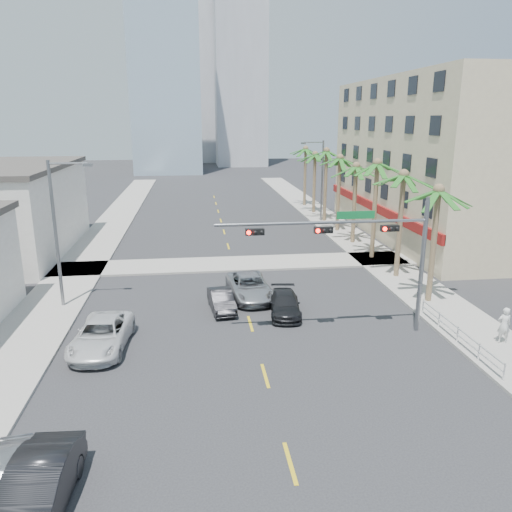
{
  "coord_description": "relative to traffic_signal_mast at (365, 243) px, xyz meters",
  "views": [
    {
      "loc": [
        -2.93,
        -16.18,
        11.29
      ],
      "look_at": [
        0.55,
        11.8,
        3.5
      ],
      "focal_mm": 35.0,
      "sensor_mm": 36.0,
      "label": 1
    }
  ],
  "objects": [
    {
      "name": "palm_tree_3",
      "position": [
        5.82,
        19.65,
        2.02
      ],
      "size": [
        4.8,
        4.8,
        7.8
      ],
      "color": "brown",
      "rests_on": "ground"
    },
    {
      "name": "palm_tree_1",
      "position": [
        5.82,
        9.25,
        2.37
      ],
      "size": [
        4.8,
        4.8,
        8.16
      ],
      "color": "brown",
      "rests_on": "ground"
    },
    {
      "name": "palm_tree_2",
      "position": [
        5.82,
        14.45,
        2.72
      ],
      "size": [
        4.8,
        4.8,
        8.52
      ],
      "color": "brown",
      "rests_on": "ground"
    },
    {
      "name": "ground",
      "position": [
        -5.78,
        -7.95,
        -5.06
      ],
      "size": [
        260.0,
        260.0,
        0.0
      ],
      "primitive_type": "plane",
      "color": "#262628",
      "rests_on": "ground"
    },
    {
      "name": "tower_far_left",
      "position": [
        -13.78,
        87.05,
        18.94
      ],
      "size": [
        14.0,
        14.0,
        48.0
      ],
      "primitive_type": "cube",
      "color": "#99B2C6",
      "rests_on": "ground"
    },
    {
      "name": "palm_tree_6",
      "position": [
        5.82,
        35.25,
        2.02
      ],
      "size": [
        4.8,
        4.8,
        7.8
      ],
      "color": "brown",
      "rests_on": "ground"
    },
    {
      "name": "sidewalk_cross",
      "position": [
        -5.78,
        14.05,
        -4.99
      ],
      "size": [
        80.0,
        4.0,
        0.15
      ],
      "primitive_type": "cube",
      "color": "gray",
      "rests_on": "ground"
    },
    {
      "name": "guardrail",
      "position": [
        4.52,
        -1.95,
        -4.39
      ],
      "size": [
        0.08,
        8.08,
        1.0
      ],
      "color": "silver",
      "rests_on": "ground"
    },
    {
      "name": "building_right",
      "position": [
        16.21,
        22.05,
        2.43
      ],
      "size": [
        15.25,
        28.0,
        15.0
      ],
      "color": "#C4B08A",
      "rests_on": "ground"
    },
    {
      "name": "car_parked_near",
      "position": [
        -14.78,
        -10.4,
        -4.41
      ],
      "size": [
        1.93,
        3.97,
        1.3
      ],
      "primitive_type": "imported",
      "rotation": [
        0.0,
        0.0,
        0.11
      ],
      "color": "silver",
      "rests_on": "ground"
    },
    {
      "name": "car_lane_right",
      "position": [
        -3.57,
        3.29,
        -4.44
      ],
      "size": [
        2.2,
        4.46,
        1.25
      ],
      "primitive_type": "imported",
      "rotation": [
        0.0,
        0.0,
        -0.11
      ],
      "color": "black",
      "rests_on": "ground"
    },
    {
      "name": "tower_far_center",
      "position": [
        -8.78,
        117.05,
        15.94
      ],
      "size": [
        16.0,
        16.0,
        42.0
      ],
      "primitive_type": "cube",
      "color": "#ADADB2",
      "rests_on": "ground"
    },
    {
      "name": "sidewalk_right",
      "position": [
        6.22,
        12.05,
        -4.99
      ],
      "size": [
        4.0,
        120.0,
        0.15
      ],
      "primitive_type": "cube",
      "color": "gray",
      "rests_on": "ground"
    },
    {
      "name": "pedestrian",
      "position": [
        6.78,
        -2.29,
        -3.96
      ],
      "size": [
        0.72,
        0.49,
        1.91
      ],
      "primitive_type": "imported",
      "rotation": [
        0.0,
        0.0,
        3.09
      ],
      "color": "silver",
      "rests_on": "sidewalk_right"
    },
    {
      "name": "palm_tree_7",
      "position": [
        5.82,
        40.45,
        2.37
      ],
      "size": [
        4.8,
        4.8,
        8.16
      ],
      "color": "brown",
      "rests_on": "ground"
    },
    {
      "name": "car_lane_left",
      "position": [
        -7.28,
        4.4,
        -4.44
      ],
      "size": [
        1.72,
        3.89,
        1.24
      ],
      "primitive_type": "imported",
      "rotation": [
        0.0,
        0.0,
        0.11
      ],
      "color": "black",
      "rests_on": "ground"
    },
    {
      "name": "palm_tree_5",
      "position": [
        5.82,
        30.05,
        2.72
      ],
      "size": [
        4.8,
        4.8,
        8.52
      ],
      "color": "brown",
      "rests_on": "ground"
    },
    {
      "name": "palm_tree_0",
      "position": [
        5.82,
        4.05,
        2.02
      ],
      "size": [
        4.8,
        4.8,
        7.8
      ],
      "color": "brown",
      "rests_on": "ground"
    },
    {
      "name": "streetlight_right",
      "position": [
        5.21,
        30.05,
        -0.0
      ],
      "size": [
        2.55,
        0.25,
        9.0
      ],
      "color": "slate",
      "rests_on": "ground"
    },
    {
      "name": "car_parked_far",
      "position": [
        -13.58,
        -0.19,
        -4.31
      ],
      "size": [
        2.92,
        5.6,
        1.51
      ],
      "primitive_type": "imported",
      "rotation": [
        0.0,
        0.0,
        -0.08
      ],
      "color": "silver",
      "rests_on": "ground"
    },
    {
      "name": "car_lane_center",
      "position": [
        -5.34,
        6.34,
        -4.3
      ],
      "size": [
        2.94,
        5.64,
        1.52
      ],
      "primitive_type": "imported",
      "rotation": [
        0.0,
        0.0,
        0.08
      ],
      "color": "#AFB0B4",
      "rests_on": "ground"
    },
    {
      "name": "car_parked_mid",
      "position": [
        -13.58,
        -11.16,
        -4.27
      ],
      "size": [
        1.92,
        4.88,
        1.58
      ],
      "primitive_type": "imported",
      "rotation": [
        0.0,
        0.0,
        -0.05
      ],
      "color": "black",
      "rests_on": "ground"
    },
    {
      "name": "tower_far_right",
      "position": [
        3.22,
        102.05,
        24.94
      ],
      "size": [
        12.0,
        12.0,
        60.0
      ],
      "primitive_type": "cube",
      "color": "#ADADB2",
      "rests_on": "ground"
    },
    {
      "name": "sidewalk_left",
      "position": [
        -17.78,
        12.05,
        -4.99
      ],
      "size": [
        4.0,
        120.0,
        0.15
      ],
      "primitive_type": "cube",
      "color": "gray",
      "rests_on": "ground"
    },
    {
      "name": "traffic_signal_mast",
      "position": [
        0.0,
        0.0,
        0.0
      ],
      "size": [
        11.12,
        0.54,
        7.2
      ],
      "color": "slate",
      "rests_on": "ground"
    },
    {
      "name": "streetlight_left",
      "position": [
        -16.78,
        6.05,
        -0.0
      ],
      "size": [
        2.55,
        0.25,
        9.0
      ],
      "color": "slate",
      "rests_on": "ground"
    },
    {
      "name": "palm_tree_4",
      "position": [
        5.82,
        24.85,
        2.37
      ],
      "size": [
        4.8,
        4.8,
        8.16
      ],
      "color": "brown",
      "rests_on": "ground"
    }
  ]
}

